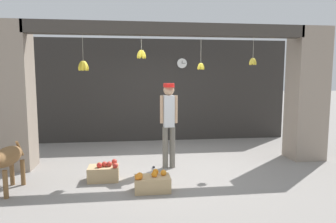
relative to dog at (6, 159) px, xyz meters
name	(u,v)px	position (x,y,z in m)	size (l,w,h in m)	color
ground_plane	(170,167)	(2.67, 0.99, -0.53)	(60.00, 60.00, 0.00)	gray
shop_back_wall	(158,90)	(2.67, 3.58, 0.87)	(7.31, 0.12, 2.81)	#2D2B28
shop_pillar_left	(12,97)	(-0.34, 1.29, 0.87)	(0.70, 0.60, 2.81)	gray
shop_pillar_right	(307,94)	(5.68, 1.29, 0.87)	(0.70, 0.60, 2.81)	gray
storefront_awning	(168,31)	(2.65, 1.11, 2.12)	(5.41, 0.28, 0.93)	#3D3833
dog	(6,159)	(0.00, 0.00, 0.00)	(0.36, 1.07, 0.77)	brown
shopkeeper	(169,118)	(2.63, 0.96, 0.45)	(0.34, 0.27, 1.66)	#6B665B
fruit_crate_oranges	(152,183)	(2.22, -0.21, -0.40)	(0.56, 0.35, 0.32)	tan
fruit_crate_apples	(104,172)	(1.43, 0.38, -0.39)	(0.52, 0.36, 0.34)	tan
water_bottle	(154,175)	(2.27, 0.17, -0.40)	(0.07, 0.07, 0.28)	silver
wall_clock	(182,63)	(3.33, 3.51, 1.62)	(0.29, 0.03, 0.29)	black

